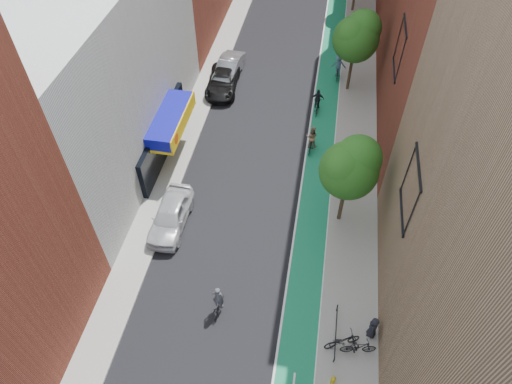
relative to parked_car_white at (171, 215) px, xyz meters
The scene contains 18 objects.
ground 9.18m from the parked_car_white, 59.79° to the right, with size 160.00×160.00×0.00m, color black.
bike_lane 20.05m from the parked_car_white, 64.58° to the left, with size 2.00×68.00×0.01m, color #147049.
sidewalk_left 18.17m from the parked_car_white, 94.42° to the left, with size 2.00×68.00×0.15m, color gray.
sidewalk_right 21.24m from the parked_car_white, 58.48° to the left, with size 3.00×68.00×0.15m, color gray.
building_left_white 10.24m from the parked_car_white, 136.38° to the left, with size 8.00×20.00×12.00m, color silver.
tree_near 11.14m from the parked_car_white, 11.68° to the left, with size 3.40×3.36×6.42m.
tree_mid 19.53m from the parked_car_white, 57.56° to the left, with size 3.55×3.53×6.74m.
parked_car_white is the anchor object (origin of this frame).
parked_car_black 14.48m from the parked_car_white, 90.00° to the left, with size 2.38×5.16×1.43m, color black.
parked_car_silver 16.23m from the parked_car_white, 89.54° to the left, with size 1.72×4.92×1.62m, color gray.
cyclist_lead 6.71m from the parked_car_white, 51.23° to the right, with size 0.65×1.54×2.08m.
cyclist_lane_near 11.39m from the parked_car_white, 46.31° to the left, with size 0.88×1.68×2.06m.
cyclist_lane_mid 15.04m from the parked_car_white, 58.16° to the left, with size 0.96×1.72×1.98m.
cyclist_lane_far 20.00m from the parked_car_white, 62.34° to the left, with size 1.22×1.48×2.23m.
parked_bike_mid 13.18m from the parked_car_white, 29.01° to the right, with size 0.51×1.80×1.08m, color black.
parked_bike_far 12.37m from the parked_car_white, 29.88° to the right, with size 0.66×1.90×1.00m, color black.
pedestrian 13.31m from the parked_car_white, 23.56° to the right, with size 0.74×0.48×1.52m, color black.
fire_hydrant 13.21m from the parked_car_white, 38.02° to the right, with size 0.23×0.23×0.67m.
Camera 1 is at (3.55, -8.55, 22.43)m, focal length 32.00 mm.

